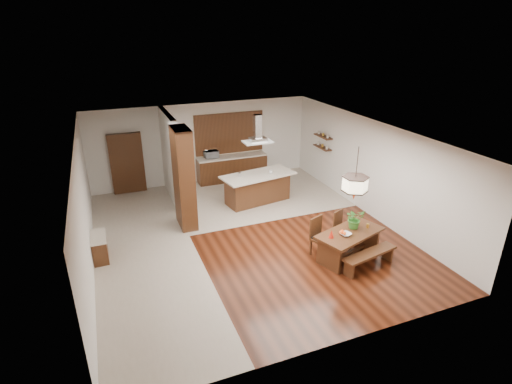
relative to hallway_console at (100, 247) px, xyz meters
name	(u,v)px	position (x,y,z in m)	size (l,w,h in m)	color
room_shell	(245,165)	(3.81, -0.20, 1.75)	(9.00, 9.04, 2.92)	black
tile_hallway	(146,254)	(1.06, -0.20, -0.31)	(2.50, 9.00, 0.01)	#B3A595
tile_kitchen	(255,195)	(5.06, 2.30, -0.31)	(5.50, 4.00, 0.01)	#B3A595
soffit_band	(245,134)	(3.81, -0.20, 2.57)	(8.00, 9.00, 0.02)	#3F230F
partition_pier	(184,179)	(2.41, 1.00, 1.14)	(0.45, 1.00, 2.90)	#321B0D
partition_stub	(170,157)	(2.41, 3.10, 1.14)	(0.18, 2.40, 2.90)	silver
hallway_console	(100,247)	(0.00, 0.00, 0.00)	(0.37, 0.88, 0.63)	#321B0D
hallway_doorway	(127,163)	(1.11, 4.20, 0.74)	(1.10, 0.20, 2.10)	#321B0D
rear_counter	(232,168)	(4.81, 4.00, 0.16)	(2.60, 0.62, 0.95)	#321B0D
kitchen_window	(229,133)	(4.81, 4.26, 1.44)	(2.60, 0.08, 1.50)	#A96E32
shelf_lower	(322,147)	(7.68, 2.40, 1.08)	(0.26, 0.90, 0.04)	#321B0D
shelf_upper	(323,136)	(7.68, 2.40, 1.49)	(0.26, 0.90, 0.04)	#321B0D
dining_table	(349,239)	(5.79, -2.25, 0.22)	(1.92, 1.37, 0.72)	#321B0D
dining_bench	(369,260)	(5.99, -2.84, -0.10)	(1.53, 0.33, 0.43)	#321B0D
dining_chair_left	(321,237)	(5.22, -1.88, 0.19)	(0.44, 0.44, 1.00)	#321B0D
dining_chair_right	(343,228)	(6.04, -1.61, 0.15)	(0.41, 0.41, 0.92)	#321B0D
pendant_lantern	(356,174)	(5.79, -2.25, 1.93)	(0.64, 0.64, 1.31)	#FFF0C3
foliage_plant	(355,219)	(6.00, -2.09, 0.66)	(0.46, 0.40, 0.51)	#347928
fruit_bowl	(346,234)	(5.59, -2.36, 0.44)	(0.26, 0.26, 0.06)	beige
napkin_cone	(331,234)	(5.21, -2.32, 0.51)	(0.13, 0.13, 0.20)	red
gold_ornament	(368,226)	(6.33, -2.21, 0.46)	(0.07, 0.07, 0.10)	gold
kitchen_island	(258,188)	(4.95, 1.77, 0.19)	(2.51, 1.42, 0.98)	#321B0D
range_hood	(258,129)	(4.95, 1.78, 2.15)	(0.90, 0.55, 0.87)	silver
island_cup	(271,172)	(5.35, 1.65, 0.72)	(0.13, 0.13, 0.10)	white
microwave	(211,154)	(4.04, 4.03, 0.77)	(0.49, 0.33, 0.27)	#ADAFB3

